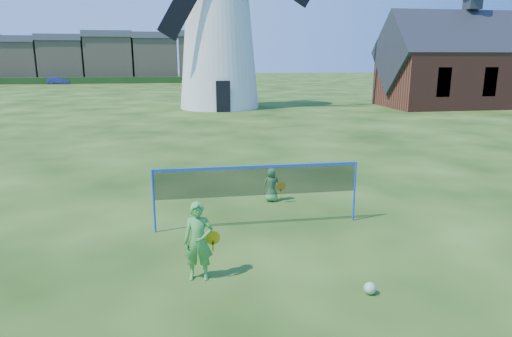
{
  "coord_description": "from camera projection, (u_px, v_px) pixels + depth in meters",
  "views": [
    {
      "loc": [
        -1.53,
        -9.94,
        4.1
      ],
      "look_at": [
        0.2,
        0.5,
        1.5
      ],
      "focal_mm": 31.89,
      "sensor_mm": 36.0,
      "label": 1
    }
  ],
  "objects": [
    {
      "name": "hedge",
      "position": [
        46.0,
        81.0,
        70.36
      ],
      "size": [
        62.0,
        0.8,
        1.0
      ],
      "primitive_type": "cube",
      "color": "#193814",
      "rests_on": "ground"
    },
    {
      "name": "badminton_net",
      "position": [
        258.0,
        182.0,
        11.07
      ],
      "size": [
        5.05,
        0.05,
        1.55
      ],
      "color": "blue",
      "rests_on": "ground"
    },
    {
      "name": "terraced_houses",
      "position": [
        49.0,
        58.0,
        75.17
      ],
      "size": [
        58.2,
        8.4,
        8.36
      ],
      "color": "#978765",
      "rests_on": "ground"
    },
    {
      "name": "windmill",
      "position": [
        218.0,
        22.0,
        36.11
      ],
      "size": [
        14.38,
        6.45,
        19.63
      ],
      "color": "white",
      "rests_on": "ground"
    },
    {
      "name": "chapel",
      "position": [
        466.0,
        66.0,
        38.08
      ],
      "size": [
        14.02,
        6.8,
        11.86
      ],
      "color": "brown",
      "rests_on": "ground"
    },
    {
      "name": "car_right",
      "position": [
        59.0,
        80.0,
        70.63
      ],
      "size": [
        3.38,
        1.37,
        1.09
      ],
      "primitive_type": "imported",
      "rotation": [
        0.0,
        0.0,
        1.64
      ],
      "color": "navy",
      "rests_on": "ground"
    },
    {
      "name": "ground",
      "position": [
        251.0,
        235.0,
        10.75
      ],
      "size": [
        220.0,
        220.0,
        0.0
      ],
      "primitive_type": "plane",
      "color": "black",
      "rests_on": "ground"
    },
    {
      "name": "player_boy",
      "position": [
        272.0,
        185.0,
        13.18
      ],
      "size": [
        0.63,
        0.43,
        0.99
      ],
      "rotation": [
        0.0,
        0.0,
        2.95
      ],
      "color": "#4EA24F",
      "rests_on": "ground"
    },
    {
      "name": "play_ball",
      "position": [
        370.0,
        288.0,
        8.07
      ],
      "size": [
        0.22,
        0.22,
        0.22
      ],
      "primitive_type": "sphere",
      "color": "green",
      "rests_on": "ground"
    },
    {
      "name": "player_girl",
      "position": [
        198.0,
        241.0,
        8.47
      ],
      "size": [
        0.72,
        0.44,
        1.52
      ],
      "rotation": [
        0.0,
        0.0,
        -0.14
      ],
      "color": "green",
      "rests_on": "ground"
    }
  ]
}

